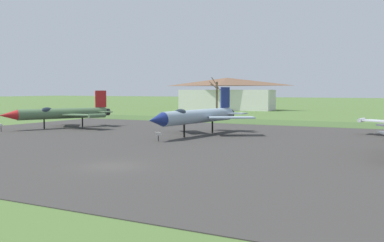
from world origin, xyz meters
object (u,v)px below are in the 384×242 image
object	(u,v)px
info_placard_front_left	(1,127)
visitor_building	(227,94)
jet_fighter_front_left	(61,113)
jet_fighter_front_right	(197,116)
info_placard_front_right	(158,135)

from	to	relation	value
info_placard_front_left	visitor_building	distance (m)	72.79
jet_fighter_front_left	jet_fighter_front_right	distance (m)	21.30
info_placard_front_right	visitor_building	bearing A→B (deg)	107.82
info_placard_front_right	visitor_building	world-z (taller)	visitor_building
jet_fighter_front_right	info_placard_front_right	size ratio (longest dim) A/B	16.52
jet_fighter_front_left	visitor_building	distance (m)	65.14
info_placard_front_left	visitor_building	size ratio (longest dim) A/B	0.04
jet_fighter_front_right	visitor_building	xyz separation A→B (m)	(-24.09, 65.25, 1.88)
jet_fighter_front_left	jet_fighter_front_right	size ratio (longest dim) A/B	0.89
info_placard_front_left	jet_fighter_front_right	bearing A→B (deg)	17.20
jet_fighter_front_right	visitor_building	size ratio (longest dim) A/B	0.63
jet_fighter_front_left	info_placard_front_left	world-z (taller)	jet_fighter_front_left
jet_fighter_front_left	jet_fighter_front_right	world-z (taller)	jet_fighter_front_right
visitor_building	jet_fighter_front_left	bearing A→B (deg)	-87.54
info_placard_front_left	info_placard_front_right	size ratio (longest dim) A/B	1.04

